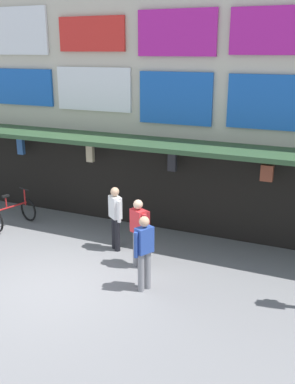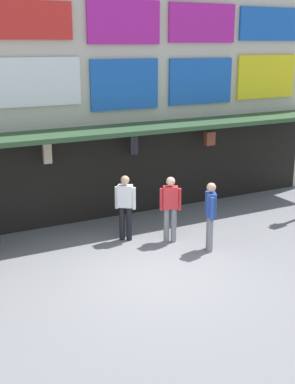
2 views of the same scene
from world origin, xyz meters
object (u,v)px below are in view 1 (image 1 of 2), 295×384
object	(u,v)px
bicycle_parked	(13,214)
pedestrian_in_purple	(144,249)
pedestrian_in_red	(139,228)
pedestrian_in_green	(115,215)

from	to	relation	value
bicycle_parked	pedestrian_in_purple	size ratio (longest dim) A/B	0.78
pedestrian_in_red	pedestrian_in_green	bearing A→B (deg)	147.22
bicycle_parked	pedestrian_in_purple	distance (m)	5.29
pedestrian_in_red	bicycle_parked	bearing A→B (deg)	169.94
bicycle_parked	pedestrian_in_purple	bearing A→B (deg)	-19.02
bicycle_parked	pedestrian_in_green	distance (m)	3.53
pedestrian_in_red	pedestrian_in_purple	world-z (taller)	same
bicycle_parked	pedestrian_in_red	distance (m)	4.53
bicycle_parked	pedestrian_in_purple	world-z (taller)	pedestrian_in_purple
pedestrian_in_red	pedestrian_in_purple	bearing A→B (deg)	-59.22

